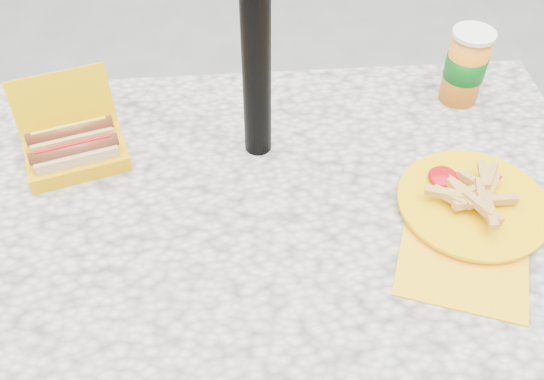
{
  "coord_description": "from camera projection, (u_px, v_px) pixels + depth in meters",
  "views": [
    {
      "loc": [
        -0.04,
        -0.69,
        1.53
      ],
      "look_at": [
        0.01,
        -0.0,
        0.8
      ],
      "focal_mm": 40.0,
      "sensor_mm": 36.0,
      "label": 1
    }
  ],
  "objects": [
    {
      "name": "hotdog_box",
      "position": [
        75.0,
        147.0,
        1.1
      ],
      "size": [
        0.21,
        0.19,
        0.14
      ],
      "rotation": [
        0.0,
        0.0,
        0.28
      ],
      "color": "#F3B800",
      "rests_on": "picnic_table"
    },
    {
      "name": "fries_plate",
      "position": [
        471.0,
        206.0,
        1.03
      ],
      "size": [
        0.3,
        0.36,
        0.05
      ],
      "rotation": [
        0.0,
        0.0,
        -0.12
      ],
      "color": "yellow",
      "rests_on": "picnic_table"
    },
    {
      "name": "picnic_table",
      "position": [
        265.0,
        248.0,
        1.12
      ],
      "size": [
        1.2,
        0.8,
        0.75
      ],
      "color": "beige",
      "rests_on": "ground"
    },
    {
      "name": "soda_cup",
      "position": [
        466.0,
        66.0,
        1.2
      ],
      "size": [
        0.08,
        0.08,
        0.16
      ],
      "rotation": [
        0.0,
        0.0,
        -0.38
      ],
      "color": "orange",
      "rests_on": "picnic_table"
    }
  ]
}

